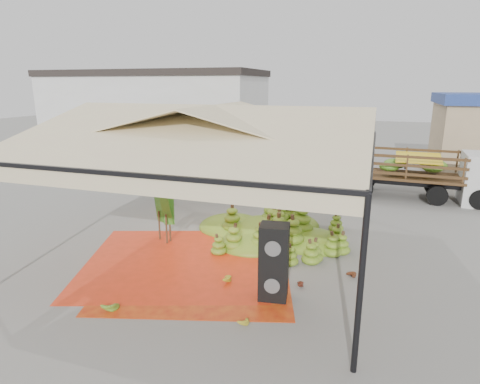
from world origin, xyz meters
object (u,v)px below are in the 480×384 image
(banana_heap, at_px, (272,220))
(truck_right, at_px, (431,170))
(vendor, at_px, (261,182))
(speaker_stack, at_px, (274,262))
(truck_left, at_px, (208,154))

(banana_heap, distance_m, truck_right, 7.93)
(banana_heap, xyz_separation_m, truck_right, (5.03, 6.10, 0.68))
(vendor, distance_m, truck_right, 6.88)
(banana_heap, relative_size, truck_right, 0.86)
(banana_heap, xyz_separation_m, speaker_stack, (0.93, -3.57, 0.31))
(banana_heap, height_order, truck_right, truck_right)
(vendor, bearing_deg, truck_left, -20.67)
(banana_heap, relative_size, truck_left, 0.77)
(vendor, bearing_deg, speaker_stack, 124.44)
(truck_left, bearing_deg, banana_heap, -45.33)
(speaker_stack, bearing_deg, vendor, 100.20)
(banana_heap, distance_m, speaker_stack, 3.70)
(banana_heap, bearing_deg, vendor, 110.77)
(speaker_stack, bearing_deg, truck_right, 59.43)
(banana_heap, height_order, truck_left, truck_left)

